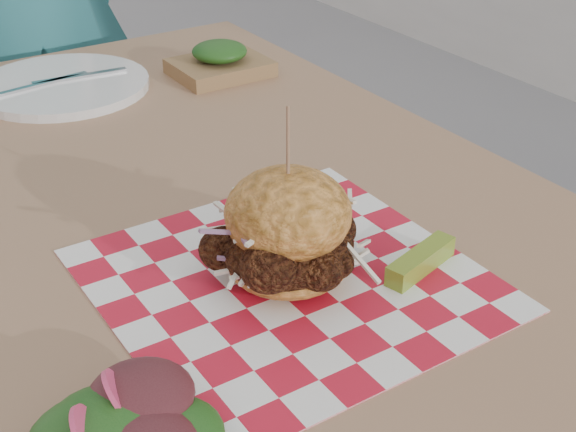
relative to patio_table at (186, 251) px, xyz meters
The scene contains 7 objects.
patio_table is the anchor object (origin of this frame).
patio_chair 0.91m from the patio_table, 89.63° to the left, with size 0.44×0.45×0.95m.
paper_liner 0.23m from the patio_table, 87.48° to the right, with size 0.36×0.36×0.00m, color red.
sandwich 0.26m from the patio_table, 87.48° to the right, with size 0.16×0.16×0.19m.
pickle_spear 0.32m from the patio_table, 64.86° to the right, with size 0.10×0.02×0.02m, color #8AA931.
place_setting 0.42m from the patio_table, 90.00° to the left, with size 0.27×0.27×0.02m.
kraft_tray 0.43m from the patio_table, 54.66° to the left, with size 0.15×0.12×0.06m.
Camera 1 is at (-0.60, -0.51, 1.21)m, focal length 50.00 mm.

